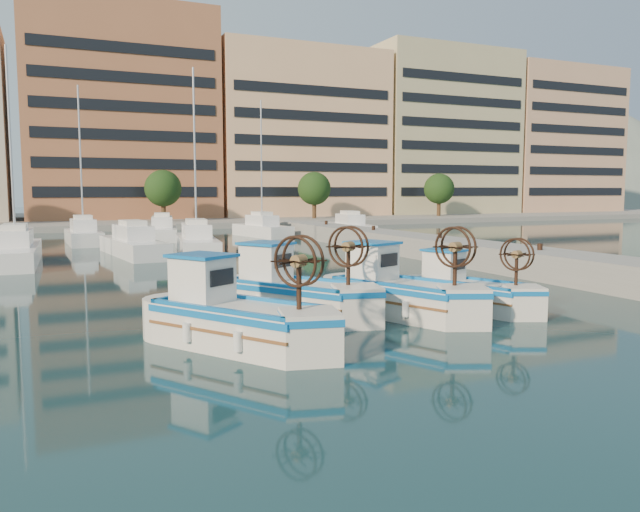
% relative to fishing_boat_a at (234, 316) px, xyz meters
% --- Properties ---
extents(ground, '(300.00, 300.00, 0.00)m').
position_rel_fishing_boat_a_xyz_m(ground, '(3.58, 1.20, -0.80)').
color(ground, '#1B4047').
rests_on(ground, ground).
extents(quay, '(3.00, 60.00, 1.20)m').
position_rel_fishing_boat_a_xyz_m(quay, '(16.58, 9.20, -0.20)').
color(quay, gray).
rests_on(quay, ground).
extents(waterfront, '(180.00, 40.00, 25.60)m').
position_rel_fishing_boat_a_xyz_m(waterfront, '(12.82, 66.25, 10.29)').
color(waterfront, gray).
rests_on(waterfront, ground).
extents(hill_east, '(160.00, 160.00, 50.00)m').
position_rel_fishing_boat_a_xyz_m(hill_east, '(143.58, 111.20, -0.80)').
color(hill_east, slate).
rests_on(hill_east, ground).
extents(yacht_marina, '(37.39, 23.70, 11.50)m').
position_rel_fishing_boat_a_xyz_m(yacht_marina, '(-0.52, 28.85, -0.28)').
color(yacht_marina, white).
rests_on(yacht_marina, ground).
extents(fishing_boat_a, '(3.99, 4.78, 2.92)m').
position_rel_fishing_boat_a_xyz_m(fishing_boat_a, '(0.00, 0.00, 0.00)').
color(fishing_boat_a, silver).
rests_on(fishing_boat_a, ground).
extents(fishing_boat_b, '(3.96, 4.78, 2.91)m').
position_rel_fishing_boat_a_xyz_m(fishing_boat_b, '(2.73, 2.93, -0.00)').
color(fishing_boat_b, silver).
rests_on(fishing_boat_b, ground).
extents(fishing_boat_c, '(3.45, 4.82, 2.91)m').
position_rel_fishing_boat_a_xyz_m(fishing_boat_c, '(5.82, 1.77, -0.00)').
color(fishing_boat_c, silver).
rests_on(fishing_boat_c, ground).
extents(fishing_boat_d, '(2.91, 4.12, 2.48)m').
position_rel_fishing_boat_a_xyz_m(fishing_boat_d, '(8.41, 1.72, -0.12)').
color(fishing_boat_d, silver).
rests_on(fishing_boat_d, ground).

